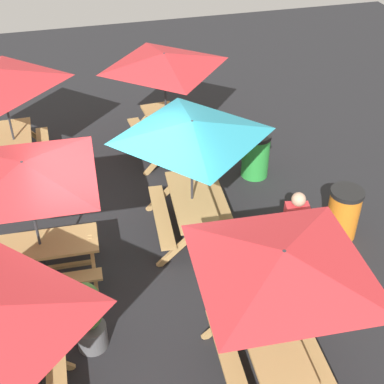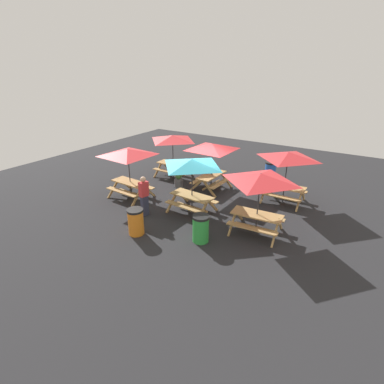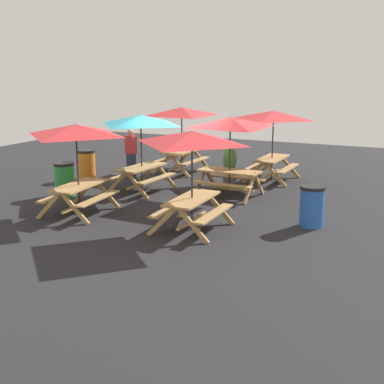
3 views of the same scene
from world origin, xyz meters
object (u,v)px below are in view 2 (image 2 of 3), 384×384
object	(u,v)px
picnic_table_5	(173,141)
potted_plant_0	(179,175)
picnic_table_0	(288,159)
trash_bin_orange	(136,222)
picnic_table_3	(212,150)
picnic_table_1	(260,182)
trash_bin_green	(201,228)
trash_bin_blue	(270,171)
person_standing	(144,195)
picnic_table_4	(128,156)
picnic_table_2	(192,167)

from	to	relation	value
picnic_table_5	potted_plant_0	bearing A→B (deg)	137.04
picnic_table_0	trash_bin_orange	bearing A→B (deg)	56.20
picnic_table_5	picnic_table_3	bearing A→B (deg)	171.01
trash_bin_orange	picnic_table_3	bearing A→B (deg)	-92.29
picnic_table_1	trash_bin_orange	world-z (taller)	picnic_table_1
picnic_table_0	trash_bin_green	world-z (taller)	picnic_table_0
picnic_table_5	trash_bin_blue	world-z (taller)	picnic_table_5
picnic_table_0	trash_bin_orange	world-z (taller)	picnic_table_0
picnic_table_0	person_standing	xyz separation A→B (m)	(4.36, 4.31, -1.10)
trash_bin_orange	picnic_table_4	bearing A→B (deg)	-43.75
picnic_table_2	trash_bin_orange	bearing A→B (deg)	77.82
picnic_table_2	picnic_table_5	distance (m)	4.44
picnic_table_0	trash_bin_green	size ratio (longest dim) A/B	2.38
trash_bin_orange	person_standing	xyz separation A→B (m)	(0.71, -1.30, 0.39)
picnic_table_4	trash_bin_orange	bearing A→B (deg)	139.48
picnic_table_0	person_standing	size ratio (longest dim) A/B	1.40
trash_bin_blue	trash_bin_green	xyz separation A→B (m)	(-0.02, 7.23, 0.00)
picnic_table_5	trash_bin_blue	xyz separation A→B (m)	(-4.63, -2.39, -1.49)
picnic_table_4	picnic_table_1	bearing A→B (deg)	-176.21
picnic_table_2	person_standing	bearing A→B (deg)	45.14
picnic_table_5	picnic_table_4	bearing A→B (deg)	90.82
trash_bin_blue	picnic_table_2	bearing A→B (deg)	75.18
picnic_table_2	picnic_table_3	distance (m)	2.68
trash_bin_orange	person_standing	world-z (taller)	person_standing
trash_bin_orange	picnic_table_0	bearing A→B (deg)	-123.06
picnic_table_1	person_standing	size ratio (longest dim) A/B	1.40
picnic_table_4	person_standing	bearing A→B (deg)	152.37
trash_bin_blue	person_standing	distance (m)	7.37
potted_plant_0	picnic_table_5	bearing A→B (deg)	-44.17
picnic_table_2	picnic_table_3	xyz separation A→B (m)	(0.55, -2.62, 0.00)
picnic_table_1	trash_bin_green	distance (m)	2.59
picnic_table_5	potted_plant_0	distance (m)	2.05
person_standing	picnic_table_4	bearing A→B (deg)	71.33
picnic_table_3	person_standing	world-z (taller)	picnic_table_3
person_standing	picnic_table_1	bearing A→B (deg)	-63.60
picnic_table_2	trash_bin_green	world-z (taller)	picnic_table_2
trash_bin_orange	trash_bin_green	world-z (taller)	same
picnic_table_4	picnic_table_5	world-z (taller)	same
picnic_table_5	trash_bin_green	world-z (taller)	picnic_table_5
picnic_table_0	potted_plant_0	xyz separation A→B (m)	(4.99, 1.01, -1.37)
picnic_table_0	picnic_table_4	size ratio (longest dim) A/B	0.83
picnic_table_5	trash_bin_blue	size ratio (longest dim) A/B	2.38
trash_bin_green	person_standing	bearing A→B (deg)	-9.18
picnic_table_2	picnic_table_4	size ratio (longest dim) A/B	0.83
picnic_table_4	trash_bin_orange	size ratio (longest dim) A/B	2.88
picnic_table_2	picnic_table_0	bearing A→B (deg)	-129.49
picnic_table_0	picnic_table_5	bearing A→B (deg)	-1.26
picnic_table_0	picnic_table_5	world-z (taller)	same
picnic_table_1	picnic_table_5	world-z (taller)	same
picnic_table_1	trash_bin_blue	world-z (taller)	picnic_table_1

